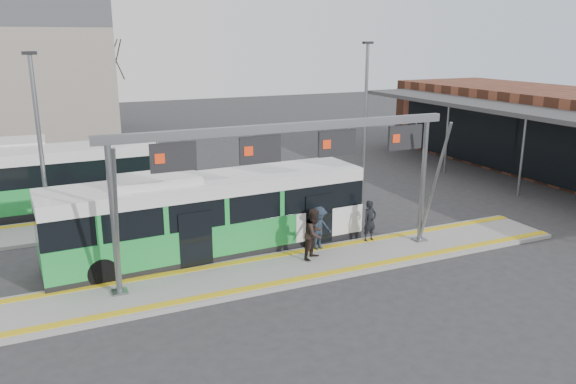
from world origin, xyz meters
name	(u,v)px	position (x,y,z in m)	size (l,w,h in m)	color
ground	(303,268)	(0.00, 0.00, 0.00)	(120.00, 120.00, 0.00)	#2D2D30
platform_main	(303,266)	(0.00, 0.00, 0.07)	(22.00, 3.00, 0.15)	gray
platform_second	(150,219)	(-4.00, 8.00, 0.07)	(20.00, 3.00, 0.15)	gray
tactile_main	(303,264)	(0.00, 0.00, 0.16)	(22.00, 2.65, 0.02)	yellow
tactile_second	(146,210)	(-4.00, 9.15, 0.16)	(20.00, 0.35, 0.02)	yellow
gantry	(291,153)	(-0.35, 0.25, 4.30)	(13.00, 1.68, 5.20)	slate
hero_bus	(209,216)	(-2.67, 2.76, 1.55)	(12.44, 3.20, 3.39)	black
bg_bus_green	(24,183)	(-9.19, 11.39, 1.55)	(12.57, 2.88, 3.13)	black
passenger_a	(370,221)	(3.58, 1.10, 1.00)	(0.62, 0.41, 1.70)	black
passenger_b	(314,234)	(0.65, 0.34, 1.12)	(0.95, 0.74, 1.95)	black
passenger_c	(319,228)	(1.23, 1.10, 1.02)	(1.12, 0.65, 1.74)	#1D2835
tree_left	(89,56)	(-3.78, 32.11, 6.77)	(1.40, 1.40, 8.92)	#382B21
tree_mid	(113,60)	(-1.74, 33.68, 6.38)	(1.40, 1.40, 8.41)	#382B21
lamp_west	(41,154)	(-8.34, 4.61, 4.12)	(0.50, 0.25, 7.75)	slate
lamp_east	(365,120)	(6.64, 6.58, 4.26)	(0.50, 0.25, 8.04)	slate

